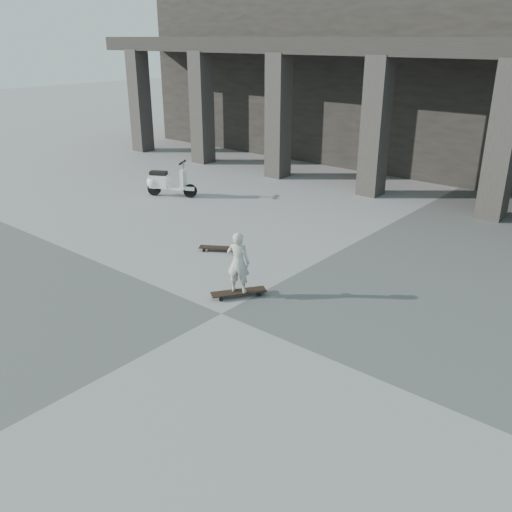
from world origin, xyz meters
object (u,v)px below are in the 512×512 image
Objects in this scene: longboard at (239,292)px; child at (238,262)px; skateboard_spare at (217,248)px; scooter at (163,182)px.

child reaches higher than longboard.
scooter is (-4.37, 2.26, 0.35)m from skateboard_spare.
skateboard_spare is 2.43m from child.
child is 7.25m from scooter.
longboard is at bearing -99.61° from child.
child is (0.00, -0.00, 0.60)m from longboard.
child is at bearing -58.54° from scooter.
scooter is at bearing 94.02° from longboard.
longboard is 7.26m from scooter.
longboard is at bearing -58.54° from scooter.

